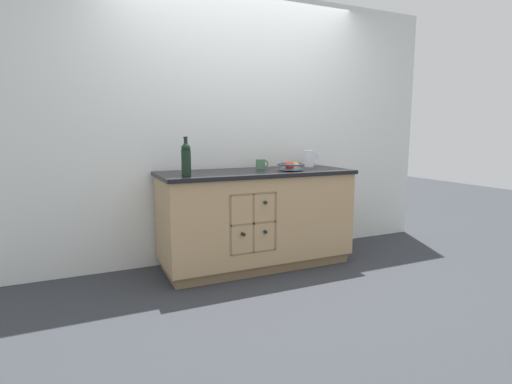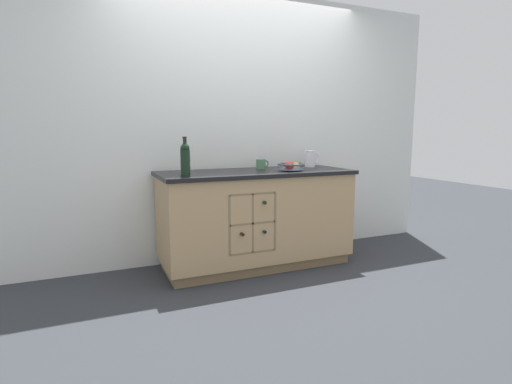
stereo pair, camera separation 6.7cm
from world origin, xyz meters
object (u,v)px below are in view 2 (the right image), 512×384
at_px(white_pitcher, 310,158).
at_px(ceramic_mug, 261,164).
at_px(fruit_bowl, 291,166).
at_px(standing_wine_bottle, 185,159).

distance_m(white_pitcher, ceramic_mug, 0.55).
distance_m(fruit_bowl, white_pitcher, 0.47).
xyz_separation_m(ceramic_mug, standing_wine_bottle, (-0.82, -0.36, 0.09)).
relative_size(ceramic_mug, standing_wine_bottle, 0.41).
bearing_deg(fruit_bowl, standing_wine_bottle, -175.43).
xyz_separation_m(fruit_bowl, ceramic_mug, (-0.17, 0.28, 0.00)).
height_order(fruit_bowl, white_pitcher, white_pitcher).
height_order(white_pitcher, ceramic_mug, white_pitcher).
bearing_deg(ceramic_mug, white_pitcher, 0.48).
bearing_deg(standing_wine_bottle, white_pitcher, 14.94).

